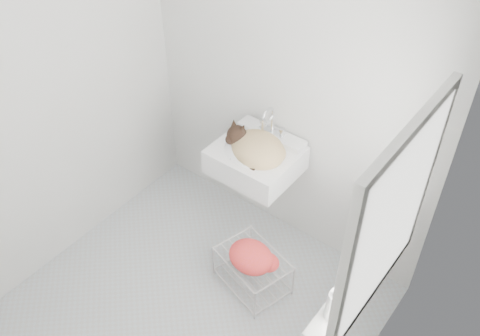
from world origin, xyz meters
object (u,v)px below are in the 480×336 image
Objects in this scene: bottle_b at (353,290)px; bottle_c at (371,265)px; sink at (256,150)px; cat at (256,147)px; bottle_a at (333,317)px; wire_rack at (253,270)px.

bottle_c is (0.00, 0.20, 0.00)m from bottle_b.
sink is 3.10× the size of bottle_c.
cat is 1.31m from bottle_a.
sink is 1.14m from bottle_c.
bottle_c is at bearing -21.11° from sink.
bottle_c reaches higher than wire_rack.
cat is 2.05× the size of bottle_b.
sink is at bearing 158.89° from bottle_c.
bottle_a is 0.94× the size of bottle_b.
bottle_c is (1.06, -0.41, 0.00)m from sink.
bottle_c is at bearing -2.64° from wire_rack.
bottle_b is at bearing -29.95° from sink.
bottle_b is (1.05, -0.59, -0.04)m from cat.
wire_rack is (0.26, -0.37, -0.70)m from sink.
bottle_c is at bearing -6.66° from cat.
wire_rack is at bearing -41.14° from cat.
wire_rack is at bearing -54.83° from sink.
bottle_a is 0.40m from bottle_c.
cat is at bearing -50.78° from sink.
bottle_b is (0.80, -0.24, 0.70)m from wire_rack.
bottle_a is at bearing -37.47° from sink.
cat reaches higher than wire_rack.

